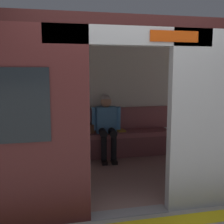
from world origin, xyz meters
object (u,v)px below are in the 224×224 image
at_px(train_car, 104,82).
at_px(grab_pole_door, 89,120).
at_px(handbag, 88,129).
at_px(book, 121,130).
at_px(person_seated, 107,122).
at_px(bench_seat, 97,139).

distance_m(train_car, grab_pole_door, 0.91).
bearing_deg(train_car, handbag, -83.56).
bearing_deg(book, train_car, 59.84).
distance_m(handbag, book, 0.67).
bearing_deg(grab_pole_door, person_seated, -108.95).
relative_size(person_seated, book, 5.48).
distance_m(train_car, handbag, 1.42).
height_order(train_car, grab_pole_door, train_car).
bearing_deg(train_car, book, -116.54).
height_order(book, grab_pole_door, grab_pole_door).
xyz_separation_m(bench_seat, book, (-0.48, -0.08, 0.13)).
distance_m(bench_seat, person_seated, 0.37).
bearing_deg(train_car, bench_seat, -93.34).
bearing_deg(handbag, book, -177.77).
relative_size(person_seated, handbag, 4.64).
bearing_deg(grab_pole_door, bench_seat, -103.21).
height_order(bench_seat, handbag, handbag).
xyz_separation_m(train_car, grab_pole_door, (0.35, 0.73, -0.43)).
xyz_separation_m(handbag, book, (-0.66, -0.03, -0.07)).
xyz_separation_m(handbag, grab_pole_door, (0.23, 1.79, 0.50)).
bearing_deg(train_car, person_seated, -103.48).
bearing_deg(bench_seat, book, -170.79).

